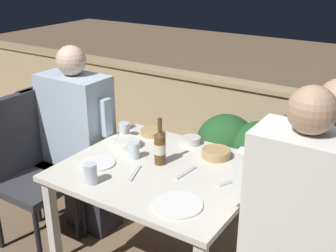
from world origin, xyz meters
TOP-DOWN VIEW (x-y plane):
  - parapet_wall at (0.00, 1.61)m, footprint 9.00×0.18m
  - dining_table at (0.00, 0.00)m, footprint 1.02×0.88m
  - planter_hedge at (0.17, 1.03)m, footprint 0.99×0.47m
  - chair_left_near at (-0.95, -0.16)m, footprint 0.45×0.44m
  - chair_left_far at (-0.97, 0.18)m, footprint 0.45×0.44m
  - person_blue_shirt at (-0.76, 0.18)m, footprint 0.52×0.26m
  - person_white_polo at (0.74, -0.13)m, footprint 0.49×0.26m
  - person_navy_jumper at (0.78, 0.18)m, footprint 0.50×0.26m
  - beer_bottle at (-0.03, 0.04)m, footprint 0.06×0.06m
  - plate_0 at (-0.32, -0.15)m, footprint 0.19×0.19m
  - plate_1 at (0.27, -0.27)m, footprint 0.23×0.23m
  - bowl_0 at (-0.32, 0.12)m, footprint 0.16×0.16m
  - bowl_1 at (0.19, 0.28)m, footprint 0.16×0.16m
  - bowl_2 at (-0.30, 0.34)m, footprint 0.14×0.14m
  - bowl_3 at (-0.02, 0.36)m, footprint 0.11×0.11m
  - glass_cup_0 at (-0.20, -0.33)m, footprint 0.07×0.07m
  - glass_cup_1 at (-0.42, 0.22)m, footprint 0.07×0.07m
  - glass_cup_2 at (0.45, 0.23)m, footprint 0.07×0.07m
  - glass_cup_3 at (-0.19, 0.01)m, footprint 0.06×0.06m
  - fork_0 at (0.38, 0.06)m, footprint 0.09×0.16m
  - fork_1 at (-0.08, -0.13)m, footprint 0.07×0.17m
  - fork_2 at (0.14, 0.02)m, footprint 0.04×0.17m
  - potted_plant at (-1.26, 0.54)m, footprint 0.38×0.38m

SIDE VIEW (x-z plane):
  - planter_hedge at x=0.17m, z-range 0.04..0.72m
  - parapet_wall at x=0.00m, z-range 0.01..0.78m
  - potted_plant at x=-1.26m, z-range 0.08..0.79m
  - chair_left_near at x=-0.95m, z-range 0.09..1.08m
  - chair_left_far at x=-0.97m, z-range 0.09..1.08m
  - person_blue_shirt at x=-0.76m, z-range 0.00..1.28m
  - dining_table at x=0.00m, z-range 0.27..1.01m
  - person_navy_jumper at x=0.78m, z-range 0.00..1.31m
  - person_white_polo at x=0.74m, z-range 0.01..1.35m
  - fork_0 at x=0.38m, z-range 0.73..0.74m
  - fork_1 at x=-0.08m, z-range 0.73..0.74m
  - fork_2 at x=0.14m, z-range 0.73..0.74m
  - plate_0 at x=-0.32m, z-range 0.73..0.74m
  - plate_1 at x=0.27m, z-range 0.73..0.74m
  - bowl_2 at x=-0.30m, z-range 0.73..0.77m
  - bowl_3 at x=-0.02m, z-range 0.73..0.78m
  - bowl_0 at x=-0.32m, z-range 0.73..0.78m
  - bowl_1 at x=0.19m, z-range 0.73..0.78m
  - glass_cup_3 at x=-0.19m, z-range 0.73..0.82m
  - glass_cup_1 at x=-0.42m, z-range 0.73..0.82m
  - glass_cup_0 at x=-0.20m, z-range 0.73..0.84m
  - glass_cup_2 at x=0.45m, z-range 0.73..0.85m
  - beer_bottle at x=-0.03m, z-range 0.70..0.97m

